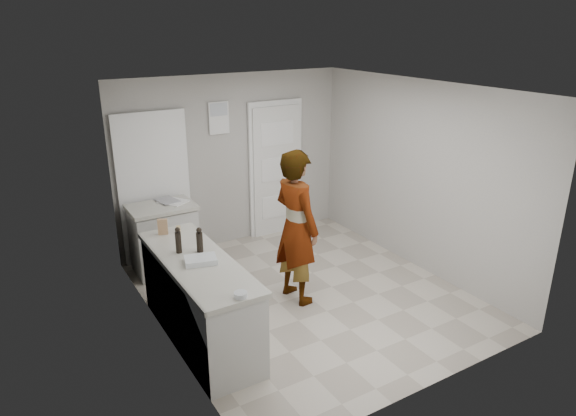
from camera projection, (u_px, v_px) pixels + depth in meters
ground at (306, 295)px, 6.32m from camera, size 4.00×4.00×0.00m
room_shell at (224, 178)px, 7.45m from camera, size 4.00×4.00×4.00m
main_counter at (200, 303)px, 5.31m from camera, size 0.64×1.96×0.93m
side_counter at (164, 241)px, 6.81m from camera, size 0.84×0.61×0.93m
person at (296, 227)px, 5.95m from camera, size 0.53×0.73×1.85m
cake_mix_box at (163, 227)px, 5.72m from camera, size 0.12×0.08×0.18m
spice_jar at (178, 229)px, 5.78m from camera, size 0.05×0.05×0.08m
oil_cruet_a at (200, 240)px, 5.27m from camera, size 0.07×0.07×0.27m
oil_cruet_b at (178, 241)px, 5.25m from camera, size 0.06×0.06×0.28m
baking_dish at (201, 260)px, 5.06m from camera, size 0.36×0.29×0.05m
egg_bowl at (241, 295)px, 4.43m from camera, size 0.12×0.12×0.05m
papers at (173, 201)px, 6.78m from camera, size 0.42×0.45×0.01m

